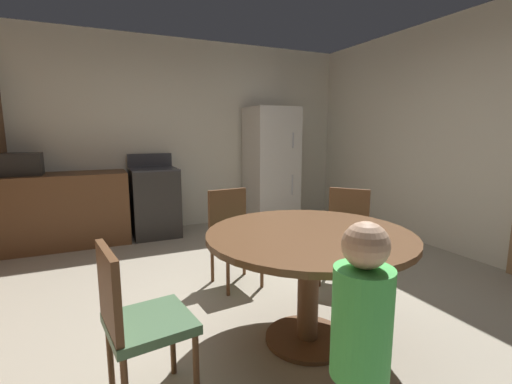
{
  "coord_description": "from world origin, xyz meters",
  "views": [
    {
      "loc": [
        -1.13,
        -2.34,
        1.4
      ],
      "look_at": [
        0.23,
        0.63,
        0.85
      ],
      "focal_mm": 25.01,
      "sensor_mm": 36.0,
      "label": 1
    }
  ],
  "objects_px": {
    "refrigerator": "(271,166)",
    "dining_table": "(309,254)",
    "microwave": "(21,164)",
    "person_child": "(360,355)",
    "oven_range": "(155,202)",
    "chair_west": "(136,317)",
    "chair_north": "(233,230)",
    "chair_northeast": "(345,229)"
  },
  "relations": [
    {
      "from": "microwave",
      "to": "chair_west",
      "type": "relative_size",
      "value": 0.51
    },
    {
      "from": "person_child",
      "to": "microwave",
      "type": "bearing_deg",
      "value": 44.69
    },
    {
      "from": "refrigerator",
      "to": "microwave",
      "type": "xyz_separation_m",
      "value": [
        -3.23,
        0.05,
        0.15
      ]
    },
    {
      "from": "chair_west",
      "to": "person_child",
      "type": "relative_size",
      "value": 0.8
    },
    {
      "from": "chair_north",
      "to": "person_child",
      "type": "height_order",
      "value": "person_child"
    },
    {
      "from": "microwave",
      "to": "chair_northeast",
      "type": "distance_m",
      "value": 3.71
    },
    {
      "from": "dining_table",
      "to": "chair_north",
      "type": "bearing_deg",
      "value": 95.39
    },
    {
      "from": "dining_table",
      "to": "chair_west",
      "type": "height_order",
      "value": "chair_west"
    },
    {
      "from": "chair_west",
      "to": "oven_range",
      "type": "bearing_deg",
      "value": 71.26
    },
    {
      "from": "refrigerator",
      "to": "chair_north",
      "type": "xyz_separation_m",
      "value": [
        -1.33,
        -1.84,
        -0.38
      ]
    },
    {
      "from": "microwave",
      "to": "person_child",
      "type": "height_order",
      "value": "microwave"
    },
    {
      "from": "microwave",
      "to": "chair_northeast",
      "type": "relative_size",
      "value": 0.51
    },
    {
      "from": "chair_north",
      "to": "dining_table",
      "type": "bearing_deg",
      "value": 0.0
    },
    {
      "from": "chair_west",
      "to": "chair_northeast",
      "type": "xyz_separation_m",
      "value": [
        1.97,
        0.86,
        0.0
      ]
    },
    {
      "from": "chair_west",
      "to": "person_child",
      "type": "bearing_deg",
      "value": -55.82
    },
    {
      "from": "chair_west",
      "to": "chair_north",
      "type": "distance_m",
      "value": 1.61
    },
    {
      "from": "microwave",
      "to": "dining_table",
      "type": "relative_size",
      "value": 0.33
    },
    {
      "from": "person_child",
      "to": "chair_west",
      "type": "bearing_deg",
      "value": 64.75
    },
    {
      "from": "refrigerator",
      "to": "chair_north",
      "type": "distance_m",
      "value": 2.3
    },
    {
      "from": "microwave",
      "to": "person_child",
      "type": "xyz_separation_m",
      "value": [
        1.61,
        -3.94,
        -0.45
      ]
    },
    {
      "from": "chair_north",
      "to": "person_child",
      "type": "bearing_deg",
      "value": -13.29
    },
    {
      "from": "chair_north",
      "to": "chair_northeast",
      "type": "relative_size",
      "value": 1.0
    },
    {
      "from": "refrigerator",
      "to": "dining_table",
      "type": "height_order",
      "value": "refrigerator"
    },
    {
      "from": "oven_range",
      "to": "microwave",
      "type": "distance_m",
      "value": 1.59
    },
    {
      "from": "person_child",
      "to": "chair_north",
      "type": "bearing_deg",
      "value": 14.55
    },
    {
      "from": "chair_west",
      "to": "chair_north",
      "type": "xyz_separation_m",
      "value": [
        1.0,
        1.27,
        0.0
      ]
    },
    {
      "from": "oven_range",
      "to": "chair_west",
      "type": "bearing_deg",
      "value": -100.62
    },
    {
      "from": "oven_range",
      "to": "chair_north",
      "type": "xyz_separation_m",
      "value": [
        0.41,
        -1.89,
        0.03
      ]
    },
    {
      "from": "microwave",
      "to": "chair_north",
      "type": "relative_size",
      "value": 0.51
    },
    {
      "from": "refrigerator",
      "to": "person_child",
      "type": "relative_size",
      "value": 1.61
    },
    {
      "from": "dining_table",
      "to": "chair_north",
      "type": "xyz_separation_m",
      "value": [
        -0.1,
        1.11,
        -0.11
      ]
    },
    {
      "from": "refrigerator",
      "to": "chair_northeast",
      "type": "xyz_separation_m",
      "value": [
        -0.36,
        -2.24,
        -0.38
      ]
    },
    {
      "from": "person_child",
      "to": "chair_northeast",
      "type": "bearing_deg",
      "value": -14.83
    },
    {
      "from": "microwave",
      "to": "chair_north",
      "type": "distance_m",
      "value": 2.73
    },
    {
      "from": "oven_range",
      "to": "dining_table",
      "type": "height_order",
      "value": "oven_range"
    },
    {
      "from": "chair_north",
      "to": "chair_northeast",
      "type": "bearing_deg",
      "value": 61.89
    },
    {
      "from": "refrigerator",
      "to": "person_child",
      "type": "bearing_deg",
      "value": -112.55
    },
    {
      "from": "oven_range",
      "to": "person_child",
      "type": "xyz_separation_m",
      "value": [
        0.12,
        -3.94,
        0.11
      ]
    },
    {
      "from": "refrigerator",
      "to": "microwave",
      "type": "relative_size",
      "value": 4.0
    },
    {
      "from": "chair_west",
      "to": "chair_north",
      "type": "bearing_deg",
      "value": 43.64
    },
    {
      "from": "chair_northeast",
      "to": "person_child",
      "type": "distance_m",
      "value": 2.07
    },
    {
      "from": "refrigerator",
      "to": "person_child",
      "type": "height_order",
      "value": "refrigerator"
    }
  ]
}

